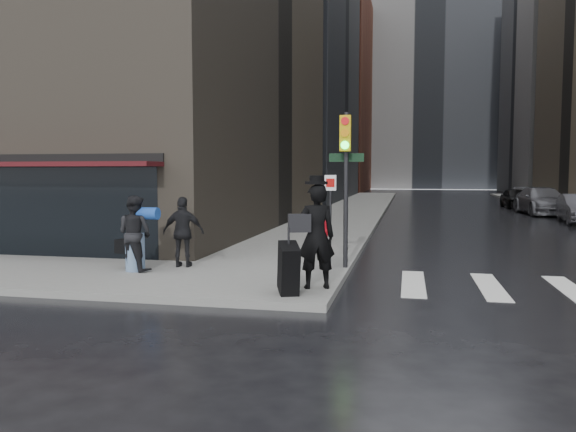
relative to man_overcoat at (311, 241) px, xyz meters
name	(u,v)px	position (x,y,z in m)	size (l,w,h in m)	color
ground	(248,286)	(-1.51, 0.80, -1.11)	(140.00, 140.00, 0.00)	black
sidewalk_left	(358,207)	(-1.51, 27.80, -1.03)	(4.00, 50.00, 0.15)	slate
sidewalk_right	(571,210)	(11.99, 27.80, -1.03)	(3.00, 50.00, 0.15)	slate
bldg_left_mid	(226,10)	(-14.51, 38.80, 15.89)	(22.00, 24.00, 34.00)	#65625E
bldg_left_far	(284,92)	(-14.51, 62.80, 11.89)	(22.00, 20.00, 26.00)	brown
bldg_distant	(428,83)	(4.49, 78.80, 14.89)	(40.00, 12.00, 32.00)	#65625E
storefront	(20,195)	(-8.51, 2.70, 0.72)	(8.40, 1.11, 2.83)	black
man_overcoat	(311,241)	(0.00, 0.00, 0.00)	(1.15, 1.47, 2.27)	black
man_jeans	(135,233)	(-4.35, 1.21, -0.08)	(1.23, 0.90, 1.75)	black
man_greycoat	(183,232)	(-3.46, 1.96, -0.10)	(1.04, 0.54, 1.70)	black
traffic_light	(344,168)	(0.35, 2.62, 1.44)	(0.93, 0.42, 3.71)	black
fire_hydrant	(324,233)	(-0.77, 6.91, -0.60)	(0.46, 0.35, 0.79)	maroon
parked_car_3	(542,201)	(9.42, 24.01, -0.32)	(2.21, 5.44, 1.58)	#505055
parked_car_4	(516,198)	(9.04, 29.94, -0.42)	(1.61, 4.00, 1.36)	black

